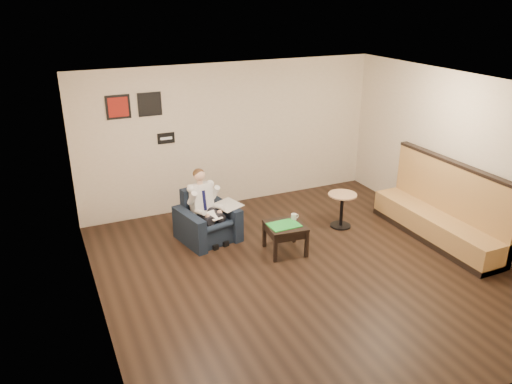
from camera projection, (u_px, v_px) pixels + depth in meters
name	position (u px, v px, depth m)	size (l,w,h in m)	color
ground	(305.00, 271.00, 7.68)	(6.00, 6.00, 0.00)	black
wall_back	(232.00, 135.00, 9.69)	(6.00, 0.02, 2.80)	beige
wall_front	(471.00, 294.00, 4.62)	(6.00, 0.02, 2.80)	beige
wall_left	(93.00, 224.00, 6.01)	(0.02, 6.00, 2.80)	beige
wall_right	(466.00, 160.00, 8.30)	(0.02, 6.00, 2.80)	beige
ceiling	(313.00, 89.00, 6.63)	(6.00, 6.00, 0.02)	white
seating_sign	(166.00, 138.00, 9.14)	(0.32, 0.02, 0.20)	black
art_print_left	(118.00, 107.00, 8.59)	(0.42, 0.03, 0.42)	maroon
art_print_right	(150.00, 104.00, 8.80)	(0.42, 0.03, 0.42)	black
armchair	(207.00, 217.00, 8.52)	(0.89, 0.89, 0.86)	black
seated_man	(211.00, 210.00, 8.37)	(0.56, 0.84, 1.18)	silver
lap_papers	(214.00, 215.00, 8.33)	(0.20, 0.28, 0.01)	white
newspaper	(228.00, 205.00, 8.59)	(0.37, 0.47, 0.01)	silver
side_table	(285.00, 238.00, 8.17)	(0.60, 0.60, 0.49)	black
green_folder	(284.00, 225.00, 8.05)	(0.49, 0.35, 0.01)	green
coffee_mug	(294.00, 217.00, 8.23)	(0.09, 0.09, 0.10)	white
smartphone	(285.00, 219.00, 8.25)	(0.15, 0.08, 0.01)	black
banquette	(439.00, 203.00, 8.45)	(0.63, 2.63, 1.35)	#AB7C42
cafe_table	(342.00, 210.00, 9.03)	(0.51, 0.51, 0.64)	tan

